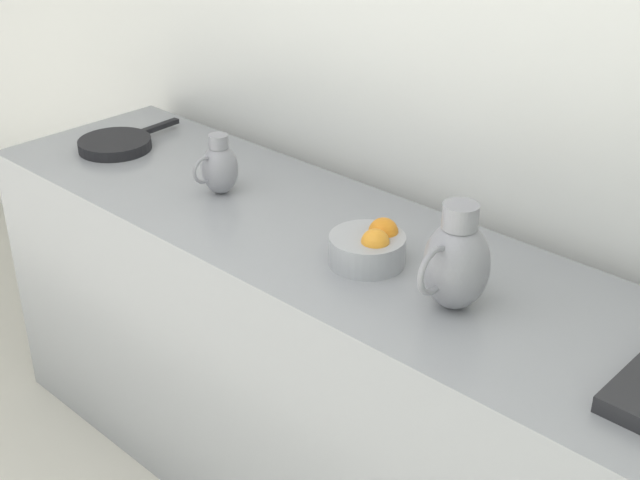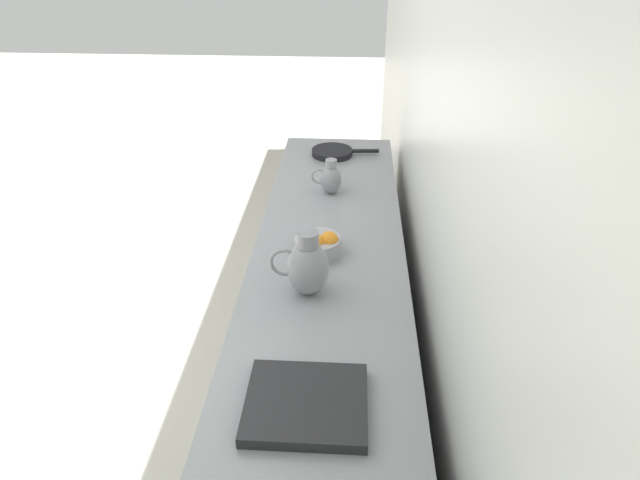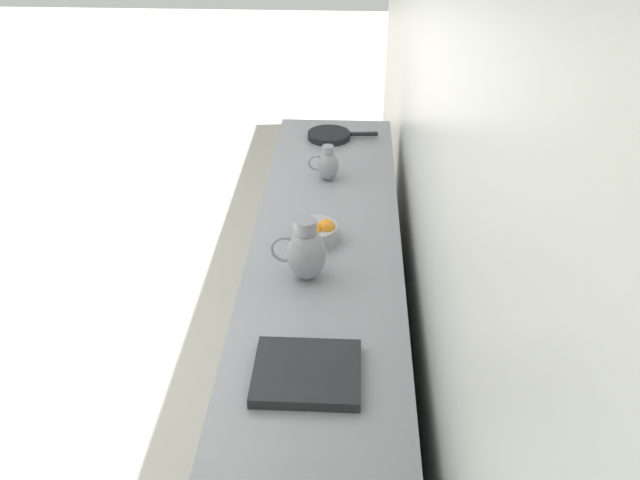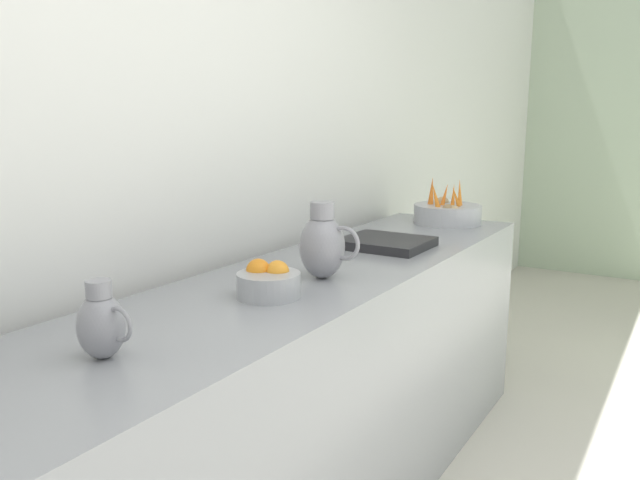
{
  "view_description": "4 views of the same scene",
  "coord_description": "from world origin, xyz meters",
  "px_view_note": "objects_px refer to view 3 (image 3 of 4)",
  "views": [
    {
      "loc": [
        -0.05,
        1.3,
        1.95
      ],
      "look_at": [
        -1.39,
        0.05,
        0.99
      ],
      "focal_mm": 48.37,
      "sensor_mm": 36.0,
      "label": 1
    },
    {
      "loc": [
        -1.61,
        2.06,
        2.11
      ],
      "look_at": [
        -1.49,
        0.14,
        0.99
      ],
      "focal_mm": 31.31,
      "sensor_mm": 36.0,
      "label": 2
    },
    {
      "loc": [
        -1.63,
        2.6,
        2.44
      ],
      "look_at": [
        -1.51,
        0.22,
        0.98
      ],
      "focal_mm": 39.07,
      "sensor_mm": 36.0,
      "label": 3
    },
    {
      "loc": [
        -0.42,
        -1.31,
        1.44
      ],
      "look_at": [
        -1.41,
        0.3,
        1.06
      ],
      "focal_mm": 35.1,
      "sensor_mm": 36.0,
      "label": 4
    }
  ],
  "objects_px": {
    "orange_bowl": "(316,232)",
    "metal_pitcher_short": "(327,165)",
    "skillet_on_counter": "(330,135)",
    "metal_pitcher_tall": "(306,252)"
  },
  "relations": [
    {
      "from": "orange_bowl",
      "to": "metal_pitcher_tall",
      "type": "height_order",
      "value": "metal_pitcher_tall"
    },
    {
      "from": "orange_bowl",
      "to": "metal_pitcher_tall",
      "type": "distance_m",
      "value": 0.28
    },
    {
      "from": "metal_pitcher_short",
      "to": "skillet_on_counter",
      "type": "distance_m",
      "value": 0.51
    },
    {
      "from": "metal_pitcher_tall",
      "to": "metal_pitcher_short",
      "type": "bearing_deg",
      "value": -93.19
    },
    {
      "from": "metal_pitcher_short",
      "to": "skillet_on_counter",
      "type": "relative_size",
      "value": 0.46
    },
    {
      "from": "skillet_on_counter",
      "to": "metal_pitcher_tall",
      "type": "bearing_deg",
      "value": 88.28
    },
    {
      "from": "orange_bowl",
      "to": "skillet_on_counter",
      "type": "xyz_separation_m",
      "value": [
        -0.01,
        -1.09,
        -0.03
      ]
    },
    {
      "from": "metal_pitcher_short",
      "to": "skillet_on_counter",
      "type": "xyz_separation_m",
      "value": [
        0.01,
        -0.5,
        -0.06
      ]
    },
    {
      "from": "orange_bowl",
      "to": "metal_pitcher_short",
      "type": "relative_size",
      "value": 1.07
    },
    {
      "from": "metal_pitcher_tall",
      "to": "metal_pitcher_short",
      "type": "height_order",
      "value": "metal_pitcher_tall"
    }
  ]
}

